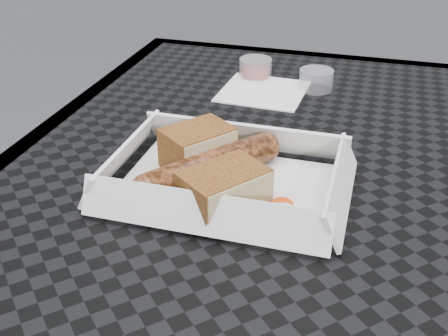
% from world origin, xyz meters
% --- Properties ---
extents(patio_table, '(0.80, 0.80, 0.74)m').
position_xyz_m(patio_table, '(0.00, 0.00, 0.67)').
color(patio_table, black).
rests_on(patio_table, ground).
extents(food_tray, '(0.22, 0.15, 0.00)m').
position_xyz_m(food_tray, '(-0.12, -0.08, 0.75)').
color(food_tray, white).
rests_on(food_tray, patio_table).
extents(bratwurst, '(0.13, 0.16, 0.03)m').
position_xyz_m(bratwurst, '(-0.14, -0.08, 0.77)').
color(bratwurst, brown).
rests_on(bratwurst, food_tray).
extents(bread_near, '(0.08, 0.09, 0.05)m').
position_xyz_m(bread_near, '(-0.16, -0.05, 0.77)').
color(bread_near, brown).
rests_on(bread_near, food_tray).
extents(bread_far, '(0.09, 0.10, 0.04)m').
position_xyz_m(bread_far, '(-0.11, -0.12, 0.77)').
color(bread_far, brown).
rests_on(bread_far, food_tray).
extents(veg_garnish, '(0.03, 0.03, 0.00)m').
position_xyz_m(veg_garnish, '(-0.05, -0.12, 0.75)').
color(veg_garnish, '#E24609').
rests_on(veg_garnish, food_tray).
extents(napkin, '(0.13, 0.13, 0.00)m').
position_xyz_m(napkin, '(-0.14, 0.19, 0.75)').
color(napkin, white).
rests_on(napkin, patio_table).
extents(condiment_cup_sauce, '(0.05, 0.05, 0.03)m').
position_xyz_m(condiment_cup_sauce, '(-0.17, 0.25, 0.76)').
color(condiment_cup_sauce, maroon).
rests_on(condiment_cup_sauce, patio_table).
extents(condiment_cup_empty, '(0.05, 0.05, 0.03)m').
position_xyz_m(condiment_cup_empty, '(-0.07, 0.22, 0.76)').
color(condiment_cup_empty, silver).
rests_on(condiment_cup_empty, patio_table).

